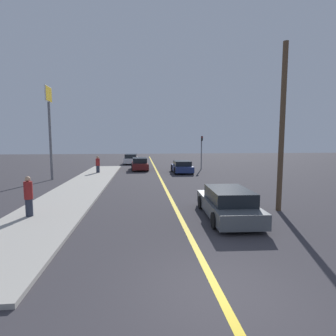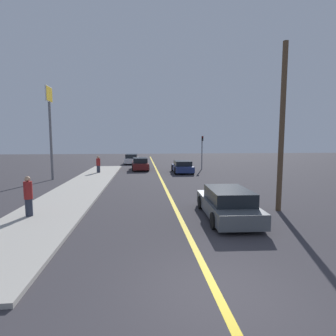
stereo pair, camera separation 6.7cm
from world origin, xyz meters
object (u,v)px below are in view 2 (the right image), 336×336
(pedestrian_near_curb, at_px, (28,196))
(pedestrian_mid_group, at_px, (98,164))
(car_near_right_lane, at_px, (227,204))
(car_far_distant, at_px, (140,164))
(utility_pole, at_px, (282,129))
(car_ahead_center, at_px, (182,167))
(roadside_sign, at_px, (50,114))
(car_parked_left_lot, at_px, (132,159))
(traffic_light, at_px, (202,149))

(pedestrian_near_curb, bearing_deg, pedestrian_mid_group, 88.29)
(car_near_right_lane, height_order, pedestrian_near_curb, pedestrian_near_curb)
(car_far_distant, bearing_deg, utility_pole, -72.18)
(car_ahead_center, height_order, roadside_sign, roadside_sign)
(utility_pole, bearing_deg, car_ahead_center, 98.90)
(pedestrian_mid_group, xyz_separation_m, roadside_sign, (-3.23, -3.57, 4.50))
(pedestrian_near_curb, bearing_deg, utility_pole, 1.18)
(roadside_sign, bearing_deg, car_ahead_center, 17.17)
(car_near_right_lane, height_order, roadside_sign, roadside_sign)
(car_parked_left_lot, relative_size, pedestrian_near_curb, 2.81)
(car_far_distant, height_order, car_parked_left_lot, car_parked_left_lot)
(car_near_right_lane, distance_m, roadside_sign, 17.17)
(traffic_light, bearing_deg, pedestrian_near_curb, -122.77)
(car_ahead_center, height_order, pedestrian_mid_group, pedestrian_mid_group)
(car_parked_left_lot, relative_size, roadside_sign, 0.62)
(roadside_sign, bearing_deg, car_parked_left_lot, 67.65)
(car_parked_left_lot, height_order, pedestrian_near_curb, pedestrian_near_curb)
(car_parked_left_lot, height_order, pedestrian_mid_group, pedestrian_mid_group)
(car_far_distant, distance_m, traffic_light, 7.24)
(car_parked_left_lot, bearing_deg, roadside_sign, -110.89)
(pedestrian_mid_group, bearing_deg, car_far_distant, 36.98)
(traffic_light, bearing_deg, utility_pole, -91.26)
(pedestrian_near_curb, height_order, pedestrian_mid_group, pedestrian_near_curb)
(car_parked_left_lot, bearing_deg, car_ahead_center, -61.90)
(car_near_right_lane, distance_m, pedestrian_near_curb, 8.43)
(pedestrian_mid_group, relative_size, utility_pole, 0.21)
(car_ahead_center, bearing_deg, traffic_light, 47.34)
(car_ahead_center, bearing_deg, car_far_distant, 144.63)
(traffic_light, bearing_deg, pedestrian_mid_group, -164.98)
(car_far_distant, distance_m, utility_pole, 19.33)
(pedestrian_mid_group, height_order, roadside_sign, roadside_sign)
(car_far_distant, bearing_deg, traffic_light, -3.40)
(car_near_right_lane, bearing_deg, car_far_distant, 104.29)
(pedestrian_mid_group, bearing_deg, traffic_light, 15.02)
(car_ahead_center, height_order, car_parked_left_lot, car_parked_left_lot)
(pedestrian_mid_group, relative_size, roadside_sign, 0.21)
(pedestrian_near_curb, relative_size, pedestrian_mid_group, 1.03)
(pedestrian_near_curb, bearing_deg, car_ahead_center, 59.46)
(car_far_distant, relative_size, pedestrian_near_curb, 2.64)
(car_near_right_lane, distance_m, utility_pole, 4.37)
(roadside_sign, bearing_deg, car_far_distant, 42.24)
(car_parked_left_lot, bearing_deg, traffic_light, -43.15)
(pedestrian_mid_group, xyz_separation_m, traffic_light, (11.14, 2.99, 1.40))
(car_ahead_center, relative_size, utility_pole, 0.52)
(car_parked_left_lot, distance_m, utility_pole, 27.33)
(car_ahead_center, distance_m, car_parked_left_lot, 12.48)
(car_near_right_lane, height_order, car_far_distant, car_far_distant)
(car_ahead_center, distance_m, pedestrian_near_curb, 17.47)
(pedestrian_near_curb, distance_m, roadside_sign, 12.59)
(car_far_distant, height_order, pedestrian_near_curb, pedestrian_near_curb)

